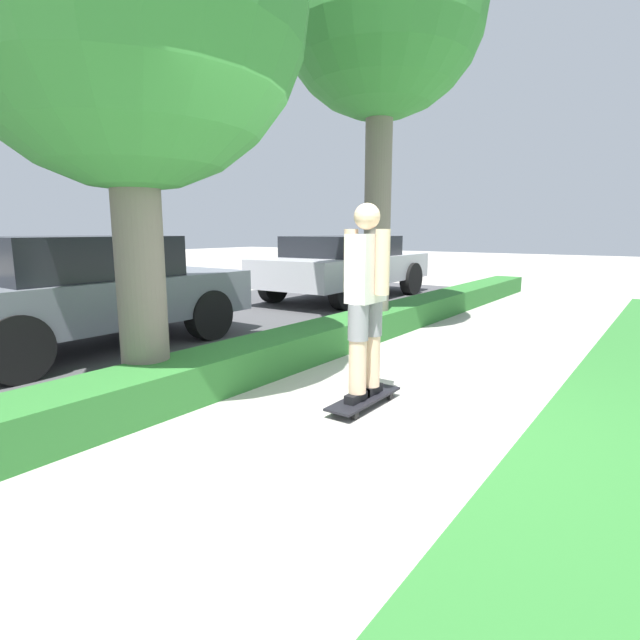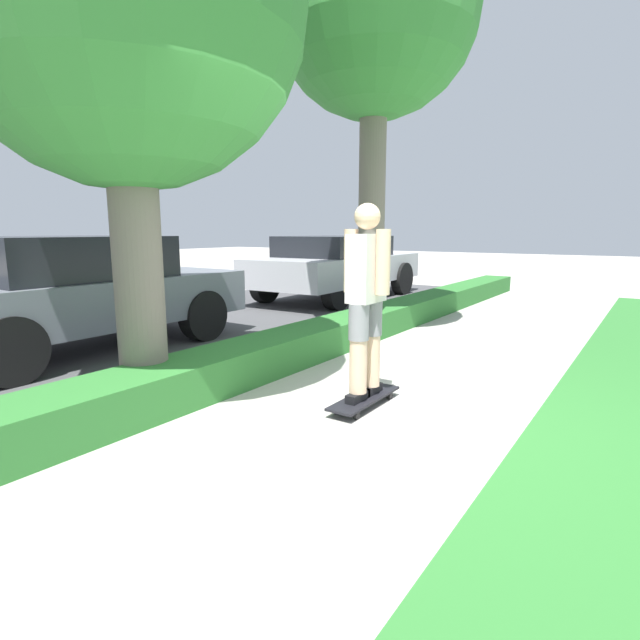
{
  "view_description": "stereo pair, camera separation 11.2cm",
  "coord_description": "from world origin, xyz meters",
  "px_view_note": "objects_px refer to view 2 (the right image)",
  "views": [
    {
      "loc": [
        -3.24,
        -1.81,
        1.45
      ],
      "look_at": [
        0.08,
        0.6,
        0.71
      ],
      "focal_mm": 28.0,
      "sensor_mm": 36.0,
      "label": 1
    },
    {
      "loc": [
        -3.3,
        -1.72,
        1.45
      ],
      "look_at": [
        0.08,
        0.6,
        0.71
      ],
      "focal_mm": 28.0,
      "sensor_mm": 36.0,
      "label": 2
    }
  ],
  "objects_px": {
    "tree_mid": "(375,16)",
    "parked_car_rear": "(337,264)",
    "skateboard": "(364,399)",
    "parked_car_middle": "(75,290)",
    "skater_person": "(366,297)",
    "tree_near": "(121,1)"
  },
  "relations": [
    {
      "from": "parked_car_rear",
      "to": "skateboard",
      "type": "bearing_deg",
      "value": -147.4
    },
    {
      "from": "tree_mid",
      "to": "parked_car_rear",
      "type": "bearing_deg",
      "value": 39.53
    },
    {
      "from": "skater_person",
      "to": "tree_mid",
      "type": "height_order",
      "value": "tree_mid"
    },
    {
      "from": "skater_person",
      "to": "parked_car_middle",
      "type": "height_order",
      "value": "skater_person"
    },
    {
      "from": "tree_near",
      "to": "parked_car_middle",
      "type": "height_order",
      "value": "tree_near"
    },
    {
      "from": "tree_near",
      "to": "parked_car_rear",
      "type": "height_order",
      "value": "tree_near"
    },
    {
      "from": "parked_car_middle",
      "to": "skateboard",
      "type": "bearing_deg",
      "value": -86.74
    },
    {
      "from": "tree_mid",
      "to": "parked_car_middle",
      "type": "height_order",
      "value": "tree_mid"
    },
    {
      "from": "tree_mid",
      "to": "parked_car_rear",
      "type": "xyz_separation_m",
      "value": [
        2.94,
        2.43,
        -3.41
      ]
    },
    {
      "from": "skater_person",
      "to": "tree_near",
      "type": "distance_m",
      "value": 2.93
    },
    {
      "from": "skateboard",
      "to": "parked_car_middle",
      "type": "distance_m",
      "value": 3.97
    },
    {
      "from": "skateboard",
      "to": "skater_person",
      "type": "height_order",
      "value": "skater_person"
    },
    {
      "from": "skater_person",
      "to": "tree_near",
      "type": "xyz_separation_m",
      "value": [
        -0.92,
        1.65,
        2.24
      ]
    },
    {
      "from": "skateboard",
      "to": "skater_person",
      "type": "bearing_deg",
      "value": 26.57
    },
    {
      "from": "skateboard",
      "to": "tree_mid",
      "type": "relative_size",
      "value": 0.15
    },
    {
      "from": "skateboard",
      "to": "parked_car_middle",
      "type": "bearing_deg",
      "value": 93.14
    },
    {
      "from": "parked_car_middle",
      "to": "parked_car_rear",
      "type": "distance_m",
      "value": 5.79
    },
    {
      "from": "skateboard",
      "to": "tree_near",
      "type": "bearing_deg",
      "value": 119.27
    },
    {
      "from": "tree_near",
      "to": "parked_car_rear",
      "type": "relative_size",
      "value": 1.01
    },
    {
      "from": "skateboard",
      "to": "tree_mid",
      "type": "bearing_deg",
      "value": 28.03
    },
    {
      "from": "skater_person",
      "to": "skateboard",
      "type": "bearing_deg",
      "value": -153.43
    },
    {
      "from": "tree_mid",
      "to": "parked_car_rear",
      "type": "height_order",
      "value": "tree_mid"
    }
  ]
}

